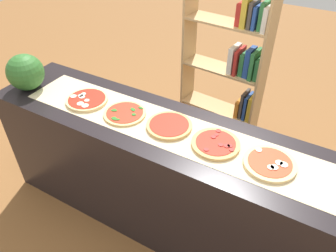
% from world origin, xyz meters
% --- Properties ---
extents(ground_plane, '(12.00, 12.00, 0.00)m').
position_xyz_m(ground_plane, '(0.00, 0.00, 0.00)').
color(ground_plane, brown).
extents(counter, '(2.65, 0.61, 0.93)m').
position_xyz_m(counter, '(0.00, 0.00, 0.47)').
color(counter, black).
rests_on(counter, ground_plane).
extents(parchment_paper, '(2.14, 0.37, 0.00)m').
position_xyz_m(parchment_paper, '(0.00, 0.00, 0.93)').
color(parchment_paper, beige).
rests_on(parchment_paper, counter).
extents(pizza_mozzarella_0, '(0.29, 0.29, 0.03)m').
position_xyz_m(pizza_mozzarella_0, '(-0.65, -0.02, 0.95)').
color(pizza_mozzarella_0, '#E5C17F').
rests_on(pizza_mozzarella_0, parchment_paper).
extents(pizza_spinach_1, '(0.28, 0.28, 0.02)m').
position_xyz_m(pizza_spinach_1, '(-0.33, -0.01, 0.94)').
color(pizza_spinach_1, '#DBB26B').
rests_on(pizza_spinach_1, parchment_paper).
extents(pizza_plain_2, '(0.29, 0.29, 0.02)m').
position_xyz_m(pizza_plain_2, '(0.00, 0.02, 0.94)').
color(pizza_plain_2, tan).
rests_on(pizza_plain_2, parchment_paper).
extents(pizza_pepperoni_3, '(0.29, 0.29, 0.03)m').
position_xyz_m(pizza_pepperoni_3, '(0.33, 0.00, 0.94)').
color(pizza_pepperoni_3, tan).
rests_on(pizza_pepperoni_3, parchment_paper).
extents(pizza_mozzarella_4, '(0.29, 0.29, 0.03)m').
position_xyz_m(pizza_mozzarella_4, '(0.65, -0.01, 0.94)').
color(pizza_mozzarella_4, '#E5C17F').
rests_on(pizza_mozzarella_4, parchment_paper).
extents(watermelon, '(0.27, 0.27, 0.27)m').
position_xyz_m(watermelon, '(-1.15, -0.09, 1.06)').
color(watermelon, '#2D6628').
rests_on(watermelon, counter).
extents(bookshelf, '(0.76, 0.29, 1.68)m').
position_xyz_m(bookshelf, '(0.04, 1.08, 0.83)').
color(bookshelf, tan).
rests_on(bookshelf, ground_plane).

